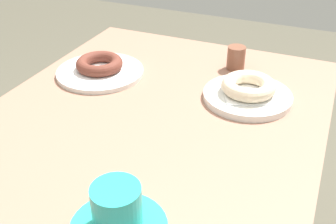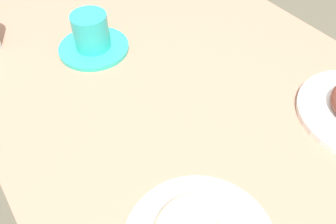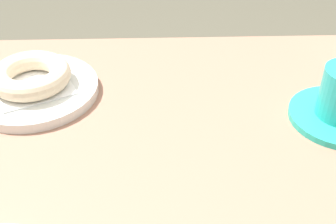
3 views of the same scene
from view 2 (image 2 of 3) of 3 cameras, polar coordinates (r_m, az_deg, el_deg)
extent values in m
cube|color=#966854|center=(0.69, 2.12, 3.83)|extent=(1.12, 0.71, 0.04)
cylinder|color=#976C54|center=(1.37, -1.34, 8.40)|extent=(0.05, 0.05, 0.73)
cylinder|color=#976C54|center=(1.24, -23.03, -1.49)|extent=(0.05, 0.05, 0.73)
cylinder|color=teal|center=(0.77, -11.90, 10.16)|extent=(0.15, 0.15, 0.01)
cylinder|color=teal|center=(0.74, -12.40, 12.68)|extent=(0.07, 0.07, 0.07)
cylinder|color=black|center=(0.73, -12.82, 14.78)|extent=(0.06, 0.06, 0.00)
camera|label=1|loc=(0.94, -47.53, 37.16)|focal=43.99mm
camera|label=3|loc=(0.79, 39.49, 35.05)|focal=47.57mm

